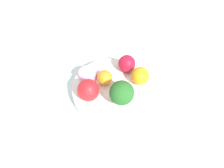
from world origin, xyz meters
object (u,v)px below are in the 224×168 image
at_px(bowl, 112,90).
at_px(spoon, 44,103).
at_px(broccoli, 122,93).
at_px(orange_front, 105,78).
at_px(apple_green, 88,90).
at_px(small_cup, 88,74).
at_px(orange_back, 140,76).
at_px(apple_red, 127,64).

xyz_separation_m(bowl, spoon, (-0.02, 0.18, -0.01)).
bearing_deg(spoon, broccoli, -99.08).
height_order(bowl, broccoli, broccoli).
distance_m(broccoli, orange_front, 0.08).
bearing_deg(apple_green, broccoli, -105.92).
relative_size(apple_green, small_cup, 1.10).
bearing_deg(orange_back, small_cup, 78.21).
xyz_separation_m(small_cup, spoon, (-0.06, 0.12, -0.04)).
relative_size(apple_red, apple_green, 0.86).
relative_size(apple_green, orange_back, 1.17).
bearing_deg(orange_back, broccoli, 139.35).
xyz_separation_m(broccoli, small_cup, (0.09, 0.08, -0.03)).
bearing_deg(orange_back, apple_green, 107.05).
bearing_deg(small_cup, apple_red, -80.52).
bearing_deg(broccoli, orange_back, -40.65).
relative_size(bowl, orange_back, 4.47).
distance_m(apple_red, orange_back, 0.06).
distance_m(bowl, orange_front, 0.04).
relative_size(bowl, spoon, 3.23).
bearing_deg(bowl, orange_back, -81.30).
height_order(apple_green, orange_back, apple_green).
bearing_deg(orange_back, bowl, 98.70).
bearing_deg(bowl, apple_green, 116.48).
distance_m(broccoli, apple_red, 0.12).
bearing_deg(small_cup, orange_front, -119.69).
height_order(broccoli, apple_red, broccoli).
bearing_deg(spoon, apple_red, -70.98).
bearing_deg(orange_back, orange_front, 87.92).
height_order(broccoli, orange_back, broccoli).
xyz_separation_m(apple_red, orange_back, (-0.05, -0.03, -0.00)).
distance_m(broccoli, apple_green, 0.08).
bearing_deg(broccoli, small_cup, 41.59).
xyz_separation_m(bowl, small_cup, (0.04, 0.06, 0.03)).
bearing_deg(small_cup, broccoli, -138.41).
distance_m(orange_front, small_cup, 0.05).
bearing_deg(small_cup, orange_back, -101.79).
distance_m(apple_red, apple_green, 0.14).
distance_m(apple_red, spoon, 0.25).
height_order(apple_red, apple_green, apple_green).
bearing_deg(apple_green, orange_front, -43.09).
bearing_deg(orange_front, orange_back, -92.08).
bearing_deg(small_cup, spoon, 116.70).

